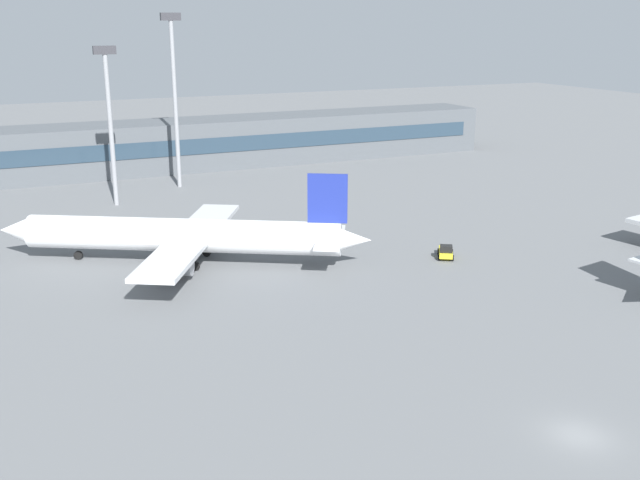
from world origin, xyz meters
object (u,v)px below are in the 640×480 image
airplane_mid (181,235)px  baggage_tug_yellow (446,252)px  floodlight_tower_east (175,90)px  floodlight_tower_west (110,114)px

airplane_mid → baggage_tug_yellow: bearing=-21.4°
baggage_tug_yellow → floodlight_tower_east: floodlight_tower_east is taller
airplane_mid → floodlight_tower_west: size_ratio=1.67×
baggage_tug_yellow → floodlight_tower_west: floodlight_tower_west is taller
baggage_tug_yellow → floodlight_tower_west: size_ratio=0.16×
airplane_mid → floodlight_tower_west: bearing=93.4°
baggage_tug_yellow → floodlight_tower_east: size_ratio=0.14×
floodlight_tower_west → floodlight_tower_east: size_ratio=0.83×
airplane_mid → floodlight_tower_east: floodlight_tower_east is taller
floodlight_tower_west → baggage_tug_yellow: bearing=-54.6°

